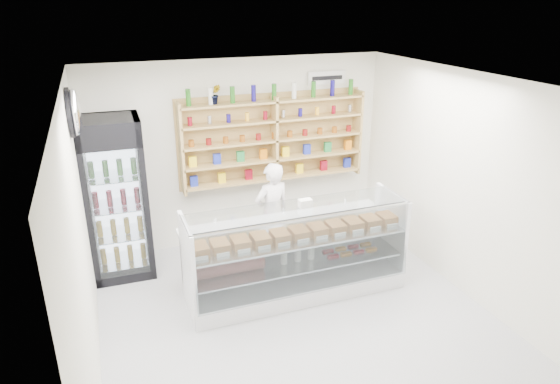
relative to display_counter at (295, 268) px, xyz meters
name	(u,v)px	position (x,y,z in m)	size (l,w,h in m)	color
room	(304,216)	(-0.19, -0.70, 1.06)	(5.00, 5.00, 5.00)	#B0B0B5
display_counter	(295,268)	(0.00, 0.00, 0.00)	(2.79, 0.83, 1.22)	white
shop_worker	(272,213)	(0.00, 0.89, 0.41)	(0.54, 0.36, 1.49)	white
drinks_cooler	(117,198)	(-2.04, 1.32, 0.76)	(0.81, 0.78, 2.19)	black
wall_shelving	(274,140)	(0.31, 1.64, 1.25)	(2.84, 0.28, 1.33)	tan
potted_plant	(215,94)	(-0.57, 1.64, 1.99)	(0.15, 0.12, 0.28)	#1E6626
security_mirror	(75,112)	(-2.36, 0.50, 2.11)	(0.15, 0.50, 0.50)	silver
wall_sign	(327,78)	(1.21, 1.77, 2.11)	(0.62, 0.03, 0.20)	white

